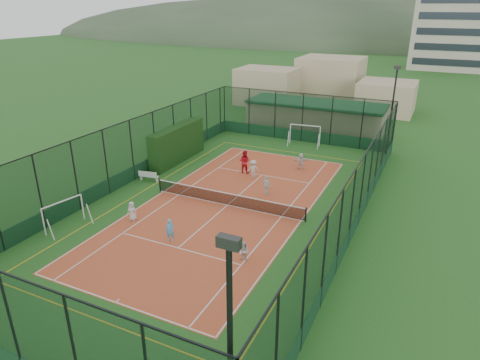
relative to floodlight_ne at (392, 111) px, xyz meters
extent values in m
plane|color=#2D581E|center=(-8.60, -16.60, -4.12)|extent=(300.00, 300.00, 0.00)
cube|color=#C2422B|center=(-8.60, -16.60, -4.12)|extent=(11.17, 23.97, 0.01)
cube|color=black|center=(-16.90, -10.20, -2.51)|extent=(1.11, 7.37, 3.23)
imported|color=silver|center=(-13.25, -21.33, -3.45)|extent=(0.72, 0.55, 1.33)
imported|color=#52AEE9|center=(-9.48, -22.46, -3.40)|extent=(0.62, 0.58, 1.42)
imported|color=silver|center=(-4.51, -22.58, -3.50)|extent=(0.67, 0.56, 1.23)
imported|color=silver|center=(-9.07, -10.96, -3.36)|extent=(1.12, 0.96, 1.51)
imported|color=white|center=(-6.78, -13.71, -3.36)|extent=(0.96, 0.63, 1.51)
imported|color=silver|center=(-6.13, -7.43, -3.40)|extent=(1.37, 0.97, 1.43)
imported|color=red|center=(-10.20, -10.26, -3.13)|extent=(0.98, 0.78, 1.97)
sphere|color=#CCE033|center=(-6.74, -15.70, -4.08)|extent=(0.07, 0.07, 0.07)
sphere|color=#CCE033|center=(-6.21, -15.93, -4.08)|extent=(0.07, 0.07, 0.07)
sphere|color=#CCE033|center=(-8.77, -14.45, -4.08)|extent=(0.07, 0.07, 0.07)
sphere|color=#CCE033|center=(-10.19, -14.71, -4.08)|extent=(0.07, 0.07, 0.07)
sphere|color=#CCE033|center=(-8.19, -15.92, -4.08)|extent=(0.07, 0.07, 0.07)
camera|label=1|loc=(4.03, -41.06, 9.25)|focal=32.00mm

